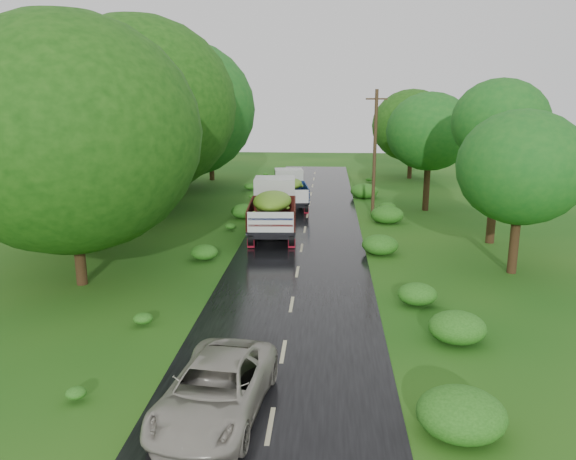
# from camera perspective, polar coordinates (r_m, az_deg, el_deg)

# --- Properties ---
(ground) EXTENTS (120.00, 120.00, 0.00)m
(ground) POSITION_cam_1_polar(r_m,az_deg,el_deg) (17.78, -0.48, -12.29)
(ground) COLOR #10470F
(ground) RESTS_ON ground
(road) EXTENTS (6.50, 80.00, 0.02)m
(road) POSITION_cam_1_polar(r_m,az_deg,el_deg) (22.37, 0.54, -6.65)
(road) COLOR black
(road) RESTS_ON ground
(road_lines) EXTENTS (0.12, 69.60, 0.00)m
(road_lines) POSITION_cam_1_polar(r_m,az_deg,el_deg) (23.30, 0.69, -5.76)
(road_lines) COLOR #BFB78C
(road_lines) RESTS_ON road
(truck_near) EXTENTS (2.83, 7.05, 2.91)m
(truck_near) POSITION_cam_1_polar(r_m,az_deg,el_deg) (31.61, -1.48, 2.51)
(truck_near) COLOR black
(truck_near) RESTS_ON ground
(truck_far) EXTENTS (2.81, 6.01, 2.43)m
(truck_far) POSITION_cam_1_polar(r_m,az_deg,el_deg) (39.41, 0.24, 4.36)
(truck_far) COLOR black
(truck_far) RESTS_ON ground
(car) EXTENTS (2.82, 5.20, 1.39)m
(car) POSITION_cam_1_polar(r_m,az_deg,el_deg) (14.45, -7.37, -15.78)
(car) COLOR #A29D90
(car) RESTS_ON road
(utility_pole) EXTENTS (1.39, 0.44, 8.05)m
(utility_pole) POSITION_cam_1_polar(r_m,az_deg,el_deg) (37.05, 8.80, 7.92)
(utility_pole) COLOR #382616
(utility_pole) RESTS_ON ground
(trees_left) EXTENTS (6.96, 33.31, 9.24)m
(trees_left) POSITION_cam_1_polar(r_m,az_deg,el_deg) (38.31, -13.85, 11.37)
(trees_left) COLOR black
(trees_left) RESTS_ON ground
(trees_right) EXTENTS (5.29, 32.12, 7.78)m
(trees_right) POSITION_cam_1_polar(r_m,az_deg,el_deg) (39.47, 15.64, 9.43)
(trees_right) COLOR black
(trees_right) RESTS_ON ground
(shrubs) EXTENTS (11.90, 44.00, 0.70)m
(shrubs) POSITION_cam_1_polar(r_m,az_deg,el_deg) (30.87, 1.57, -0.23)
(shrubs) COLOR #1F5C15
(shrubs) RESTS_ON ground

